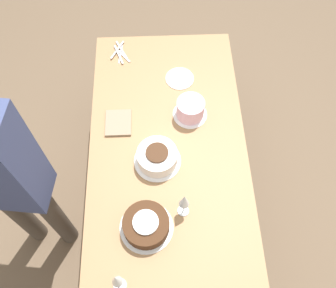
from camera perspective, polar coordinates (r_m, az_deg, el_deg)
The scene contains 10 objects.
ground_plane at distance 2.80m, azimuth 0.00°, elevation -7.93°, with size 12.00×12.00×0.00m, color brown.
dining_table at distance 2.21m, azimuth 0.00°, elevation -1.89°, with size 1.75×0.90×0.74m.
cake_center_white at distance 2.04m, azimuth -1.65°, elevation -2.01°, with size 0.26×0.26×0.11m.
cake_front_chocolate at distance 1.91m, azimuth -3.35°, elevation -12.23°, with size 0.27×0.27×0.10m.
cake_back_decorated at distance 2.20m, azimuth 3.43°, elevation 5.33°, with size 0.20×0.20×0.12m.
wine_glass_near at distance 1.76m, azimuth -7.85°, elevation -19.87°, with size 0.06×0.06×0.20m.
wine_glass_far at distance 1.84m, azimuth 2.49°, elevation -8.68°, with size 0.06×0.06×0.21m.
dessert_plate_left at distance 2.40m, azimuth 1.79°, elevation 9.95°, with size 0.18×0.18×0.01m.
fork_pile at distance 2.56m, azimuth -7.32°, elevation 13.69°, with size 0.20×0.13×0.01m.
napkin_stack at distance 2.22m, azimuth -7.56°, elevation 3.21°, with size 0.18×0.15×0.02m.
Camera 1 is at (1.01, -0.04, 2.61)m, focal length 40.00 mm.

